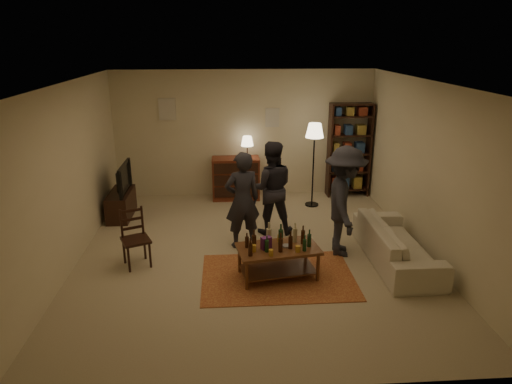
{
  "coord_description": "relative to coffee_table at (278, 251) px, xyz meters",
  "views": [
    {
      "loc": [
        -0.41,
        -6.64,
        3.32
      ],
      "look_at": [
        0.05,
        0.1,
        1.02
      ],
      "focal_mm": 32.0,
      "sensor_mm": 36.0,
      "label": 1
    }
  ],
  "objects": [
    {
      "name": "dining_chair",
      "position": [
        -2.12,
        0.56,
        0.06
      ],
      "size": [
        0.52,
        0.52,
        0.91
      ],
      "rotation": [
        0.0,
        0.0,
        0.41
      ],
      "color": "black",
      "rests_on": "ground"
    },
    {
      "name": "person_right",
      "position": [
        0.06,
        1.62,
        0.41
      ],
      "size": [
        0.82,
        0.64,
        1.66
      ],
      "primitive_type": "imported",
      "rotation": [
        0.0,
        0.0,
        3.13
      ],
      "color": "#232128",
      "rests_on": "ground"
    },
    {
      "name": "room_shell",
      "position": [
        -0.96,
        3.75,
        1.4
      ],
      "size": [
        6.0,
        6.0,
        6.0
      ],
      "color": "beige",
      "rests_on": "ground"
    },
    {
      "name": "person_by_sofa",
      "position": [
        1.12,
        0.72,
        0.46
      ],
      "size": [
        0.82,
        1.22,
        1.76
      ],
      "primitive_type": "imported",
      "rotation": [
        0.0,
        0.0,
        1.42
      ],
      "color": "#26272E",
      "rests_on": "ground"
    },
    {
      "name": "floor",
      "position": [
        -0.31,
        0.77,
        -0.42
      ],
      "size": [
        6.0,
        6.0,
        0.0
      ],
      "primitive_type": "plane",
      "color": "#C6B793",
      "rests_on": "ground"
    },
    {
      "name": "floor_lamp",
      "position": [
        1.05,
        2.94,
        1.04
      ],
      "size": [
        0.36,
        0.36,
        1.72
      ],
      "color": "black",
      "rests_on": "ground"
    },
    {
      "name": "rug",
      "position": [
        0.01,
        0.0,
        -0.41
      ],
      "size": [
        2.2,
        1.5,
        0.01
      ],
      "primitive_type": "cube",
      "color": "#953720",
      "rests_on": "ground"
    },
    {
      "name": "bookshelf",
      "position": [
        1.94,
        3.55,
        0.62
      ],
      "size": [
        0.9,
        0.34,
        2.02
      ],
      "color": "black",
      "rests_on": "ground"
    },
    {
      "name": "dresser",
      "position": [
        -0.5,
        3.48,
        0.06
      ],
      "size": [
        1.0,
        0.5,
        1.36
      ],
      "color": "brown",
      "rests_on": "ground"
    },
    {
      "name": "coffee_table",
      "position": [
        0.0,
        0.0,
        0.0
      ],
      "size": [
        1.24,
        0.81,
        0.81
      ],
      "rotation": [
        0.0,
        0.0,
        0.16
      ],
      "color": "#5F2F1B",
      "rests_on": "ground"
    },
    {
      "name": "sofa",
      "position": [
        1.89,
        0.37,
        -0.11
      ],
      "size": [
        0.81,
        2.08,
        0.61
      ],
      "primitive_type": "imported",
      "rotation": [
        0.0,
        0.0,
        1.57
      ],
      "color": "beige",
      "rests_on": "ground"
    },
    {
      "name": "tv_stand",
      "position": [
        -2.75,
        2.57,
        -0.03
      ],
      "size": [
        0.4,
        1.0,
        1.06
      ],
      "color": "black",
      "rests_on": "ground"
    },
    {
      "name": "person_left",
      "position": [
        -0.46,
        1.09,
        0.39
      ],
      "size": [
        0.67,
        0.53,
        1.62
      ],
      "primitive_type": "imported",
      "rotation": [
        0.0,
        0.0,
        3.4
      ],
      "color": "#23232A",
      "rests_on": "ground"
    }
  ]
}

